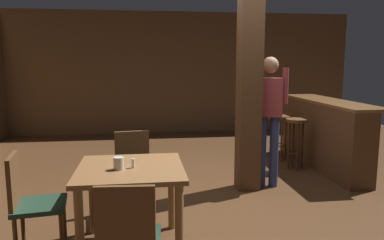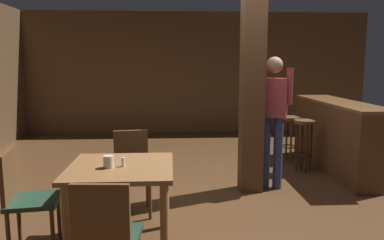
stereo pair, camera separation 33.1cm
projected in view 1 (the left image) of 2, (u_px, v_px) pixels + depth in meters
ground_plane at (223, 198)px, 4.58m from camera, size 10.80×10.80×0.00m
wall_back at (183, 73)px, 8.77m from camera, size 8.00×0.10×2.80m
pillar at (249, 82)px, 4.75m from camera, size 0.28×0.28×2.80m
dining_table at (131, 182)px, 3.24m from camera, size 0.91×0.91×0.76m
chair_south at (128, 237)px, 2.46m from camera, size 0.45×0.45×0.89m
chair_north at (134, 169)px, 4.06m from camera, size 0.47×0.47×0.89m
chair_west at (30, 200)px, 3.14m from camera, size 0.47×0.47×0.89m
napkin_cup at (119, 163)px, 3.14m from camera, size 0.09×0.09×0.11m
salt_shaker at (133, 163)px, 3.19m from camera, size 0.03×0.03×0.08m
standing_person at (269, 112)px, 4.90m from camera, size 0.46×0.31×1.72m
bar_counter at (322, 133)px, 5.90m from camera, size 0.56×2.35×1.06m
bar_stool_near at (296, 132)px, 5.74m from camera, size 0.32×0.32×0.80m
bar_stool_mid at (279, 126)px, 6.32m from camera, size 0.37×0.37×0.76m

